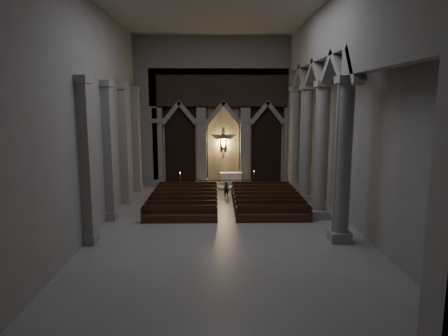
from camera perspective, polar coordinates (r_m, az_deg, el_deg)
name	(u,v)px	position (r m, az deg, el deg)	size (l,w,h in m)	color
room	(227,87)	(21.38, 0.47, 11.50)	(24.00, 24.10, 12.00)	gray
sanctuary_wall	(223,105)	(32.89, -0.09, 9.00)	(14.00, 0.77, 12.00)	gray
right_arcade	(325,84)	(23.51, 14.19, 11.57)	(1.00, 24.00, 12.00)	gray
left_pilasters	(118,149)	(25.77, -14.96, 2.58)	(0.60, 13.00, 8.03)	gray
sanctuary_step	(224,186)	(32.65, -0.06, -2.57)	(8.50, 2.60, 0.15)	gray
altar	(231,178)	(33.11, 1.01, -1.44)	(1.84, 0.74, 0.94)	silver
altar_rail	(224,183)	(30.93, 0.00, -2.22)	(4.68, 0.09, 0.92)	black
candle_stand_left	(180,186)	(31.09, -6.25, -2.61)	(0.25, 0.25, 1.48)	olive
candle_stand_right	(254,184)	(31.86, 4.27, -2.30)	(0.24, 0.24, 1.45)	olive
pews	(225,202)	(26.42, 0.20, -4.87)	(9.75, 7.39, 0.97)	black
worshipper	(227,189)	(29.02, 0.36, -3.08)	(0.41, 0.27, 1.13)	black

